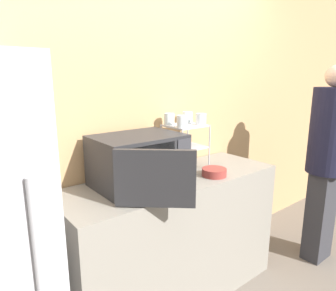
# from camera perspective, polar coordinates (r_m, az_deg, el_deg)

# --- Properties ---
(wall_back) EXTENTS (8.00, 0.06, 2.60)m
(wall_back) POSITION_cam_1_polar(r_m,az_deg,el_deg) (2.24, -4.01, 5.21)
(wall_back) COLOR tan
(wall_back) RESTS_ON ground_plane
(counter) EXTENTS (1.62, 0.56, 0.92)m
(counter) POSITION_cam_1_polar(r_m,az_deg,el_deg) (2.27, 1.13, -17.14)
(counter) COLOR gray
(counter) RESTS_ON ground_plane
(microwave) EXTENTS (0.57, 0.71, 0.32)m
(microwave) POSITION_cam_1_polar(r_m,az_deg,el_deg) (1.89, -5.57, -2.97)
(microwave) COLOR #262628
(microwave) RESTS_ON counter
(dish_rack) EXTENTS (0.28, 0.25, 0.34)m
(dish_rack) POSITION_cam_1_polar(r_m,az_deg,el_deg) (2.23, 3.29, 1.60)
(dish_rack) COLOR #B2B2B7
(dish_rack) RESTS_ON counter
(glass_front_left) EXTENTS (0.08, 0.08, 0.09)m
(glass_front_left) POSITION_cam_1_polar(r_m,az_deg,el_deg) (2.09, 2.71, 4.62)
(glass_front_left) COLOR silver
(glass_front_left) RESTS_ON dish_rack
(glass_back_right) EXTENTS (0.08, 0.08, 0.09)m
(glass_back_right) POSITION_cam_1_polar(r_m,az_deg,el_deg) (2.32, 3.72, 5.43)
(glass_back_right) COLOR silver
(glass_back_right) RESTS_ON dish_rack
(glass_front_right) EXTENTS (0.08, 0.08, 0.09)m
(glass_front_right) POSITION_cam_1_polar(r_m,az_deg,el_deg) (2.21, 6.30, 5.01)
(glass_front_right) COLOR silver
(glass_front_right) RESTS_ON dish_rack
(glass_back_left) EXTENTS (0.08, 0.08, 0.09)m
(glass_back_left) POSITION_cam_1_polar(r_m,az_deg,el_deg) (2.21, 0.22, 5.08)
(glass_back_left) COLOR silver
(glass_back_left) RESTS_ON dish_rack
(bowl) EXTENTS (0.17, 0.17, 0.05)m
(bowl) POSITION_cam_1_polar(r_m,az_deg,el_deg) (2.13, 8.79, -5.07)
(bowl) COLOR maroon
(bowl) RESTS_ON counter
(person) EXTENTS (0.32, 0.32, 1.70)m
(person) POSITION_cam_1_polar(r_m,az_deg,el_deg) (2.86, 28.08, -1.57)
(person) COLOR #2D2D33
(person) RESTS_ON ground_plane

